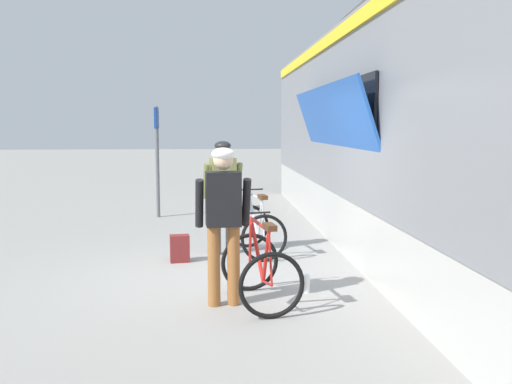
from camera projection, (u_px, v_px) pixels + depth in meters
name	position (u px, v px, depth m)	size (l,w,h in m)	color
ground_plane	(229.00, 280.00, 7.26)	(80.00, 80.00, 0.00)	gray
train_car	(466.00, 128.00, 7.66)	(3.31, 17.25, 3.88)	slate
cyclist_near_in_olive	(223.00, 187.00, 8.60)	(0.65, 0.40, 1.76)	#4C515B
cyclist_far_in_dark	(223.00, 212.00, 6.13)	(0.63, 0.34, 1.76)	#935B2D
bicycle_near_silver	(256.00, 229.00, 8.65)	(0.88, 1.18, 0.99)	black
bicycle_far_red	(260.00, 269.00, 6.25)	(0.87, 1.17, 0.99)	black
backpack_on_platform	(180.00, 248.00, 8.20)	(0.28, 0.18, 0.40)	maroon
water_bottle_near_the_bikes	(307.00, 284.00, 6.69)	(0.07, 0.07, 0.22)	silver
platform_sign_post	(157.00, 143.00, 12.04)	(0.08, 0.70, 2.40)	#595B60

